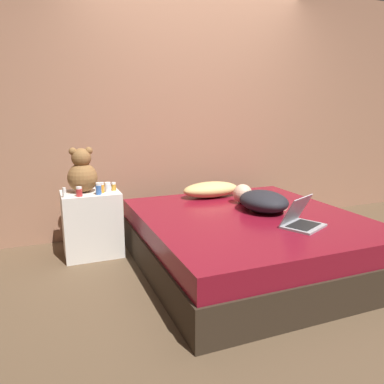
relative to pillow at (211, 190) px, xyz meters
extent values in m
plane|color=brown|center=(0.03, -0.70, -0.52)|extent=(12.00, 12.00, 0.00)
cube|color=#996B51|center=(0.03, 0.53, 0.78)|extent=(8.00, 0.06, 2.60)
cube|color=#2D2319|center=(0.03, -0.70, -0.38)|extent=(1.74, 1.90, 0.28)
cube|color=maroon|center=(0.03, -0.70, -0.16)|extent=(1.71, 1.86, 0.17)
cube|color=silver|center=(-1.15, 0.04, -0.23)|extent=(0.50, 0.39, 0.58)
ellipsoid|color=tan|center=(0.00, 0.00, 0.00)|extent=(0.58, 0.27, 0.15)
ellipsoid|color=black|center=(0.20, -0.64, 0.01)|extent=(0.42, 0.51, 0.18)
sphere|color=#DBAD8E|center=(0.17, -0.33, 0.01)|extent=(0.18, 0.18, 0.18)
cylinder|color=#DBAD8E|center=(0.37, -0.60, -0.05)|extent=(0.08, 0.22, 0.06)
cube|color=#9E9EA3|center=(0.23, -1.13, -0.07)|extent=(0.37, 0.35, 0.02)
cube|color=black|center=(0.23, -1.13, -0.06)|extent=(0.29, 0.26, 0.00)
cube|color=#9E9EA3|center=(0.21, -1.07, 0.05)|extent=(0.31, 0.23, 0.21)
cube|color=black|center=(0.21, -1.07, 0.05)|extent=(0.28, 0.20, 0.19)
sphere|color=brown|center=(-1.21, 0.07, 0.19)|extent=(0.26, 0.26, 0.26)
sphere|color=brown|center=(-1.21, 0.07, 0.37)|extent=(0.17, 0.17, 0.17)
sphere|color=brown|center=(-1.28, 0.07, 0.42)|extent=(0.07, 0.07, 0.07)
sphere|color=brown|center=(-1.14, 0.07, 0.42)|extent=(0.07, 0.07, 0.07)
cylinder|color=orange|center=(-1.06, -0.03, 0.10)|extent=(0.04, 0.04, 0.07)
cylinder|color=white|center=(-1.06, -0.03, 0.14)|extent=(0.04, 0.04, 0.02)
cylinder|color=#B72D2D|center=(-1.26, -0.09, 0.09)|extent=(0.05, 0.05, 0.06)
cylinder|color=white|center=(-1.26, -0.09, 0.14)|extent=(0.05, 0.05, 0.02)
cylinder|color=silver|center=(-1.01, -0.01, 0.10)|extent=(0.06, 0.06, 0.07)
cylinder|color=white|center=(-1.01, -0.01, 0.14)|extent=(0.05, 0.05, 0.02)
cylinder|color=white|center=(-1.38, -0.09, 0.09)|extent=(0.03, 0.03, 0.06)
cylinder|color=white|center=(-1.38, -0.09, 0.14)|extent=(0.03, 0.03, 0.02)
cylinder|color=gold|center=(-0.95, 0.03, 0.09)|extent=(0.04, 0.04, 0.06)
cylinder|color=white|center=(-0.95, 0.03, 0.13)|extent=(0.04, 0.04, 0.02)
cylinder|color=#3866B2|center=(-1.10, -0.08, 0.10)|extent=(0.05, 0.05, 0.08)
cylinder|color=white|center=(-1.10, -0.08, 0.15)|extent=(0.04, 0.04, 0.02)
camera|label=1|loc=(-1.52, -3.28, 0.79)|focal=35.00mm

